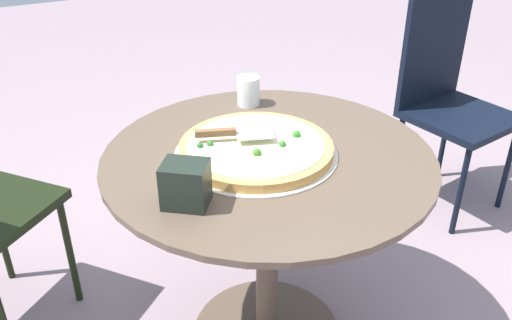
{
  "coord_description": "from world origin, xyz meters",
  "views": [
    {
      "loc": [
        1.14,
        -0.62,
        1.4
      ],
      "look_at": [
        -0.01,
        -0.03,
        0.66
      ],
      "focal_mm": 38.58,
      "sensor_mm": 36.0,
      "label": 1
    }
  ],
  "objects_px": {
    "patio_table": "(268,209)",
    "pizza_on_tray": "(256,149)",
    "patio_chair_near": "(448,91)",
    "drinking_cup": "(248,91)",
    "pizza_server": "(234,133)",
    "napkin_dispenser": "(186,184)"
  },
  "relations": [
    {
      "from": "patio_table",
      "to": "drinking_cup",
      "type": "distance_m",
      "value": 0.4
    },
    {
      "from": "pizza_on_tray",
      "to": "patio_chair_near",
      "type": "bearing_deg",
      "value": 109.41
    },
    {
      "from": "patio_chair_near",
      "to": "drinking_cup",
      "type": "bearing_deg",
      "value": -85.0
    },
    {
      "from": "patio_table",
      "to": "pizza_server",
      "type": "height_order",
      "value": "pizza_server"
    },
    {
      "from": "pizza_server",
      "to": "drinking_cup",
      "type": "height_order",
      "value": "drinking_cup"
    },
    {
      "from": "napkin_dispenser",
      "to": "pizza_on_tray",
      "type": "bearing_deg",
      "value": -114.54
    },
    {
      "from": "patio_table",
      "to": "pizza_on_tray",
      "type": "distance_m",
      "value": 0.2
    },
    {
      "from": "patio_chair_near",
      "to": "pizza_on_tray",
      "type": "bearing_deg",
      "value": -70.59
    },
    {
      "from": "patio_table",
      "to": "pizza_server",
      "type": "relative_size",
      "value": 4.2
    },
    {
      "from": "patio_table",
      "to": "drinking_cup",
      "type": "relative_size",
      "value": 9.65
    },
    {
      "from": "pizza_on_tray",
      "to": "pizza_server",
      "type": "distance_m",
      "value": 0.07
    },
    {
      "from": "pizza_on_tray",
      "to": "napkin_dispenser",
      "type": "relative_size",
      "value": 4.17
    },
    {
      "from": "patio_table",
      "to": "napkin_dispenser",
      "type": "xyz_separation_m",
      "value": [
        0.12,
        -0.28,
        0.23
      ]
    },
    {
      "from": "pizza_on_tray",
      "to": "drinking_cup",
      "type": "bearing_deg",
      "value": 157.16
    },
    {
      "from": "patio_table",
      "to": "napkin_dispenser",
      "type": "distance_m",
      "value": 0.39
    },
    {
      "from": "pizza_on_tray",
      "to": "patio_chair_near",
      "type": "distance_m",
      "value": 1.18
    },
    {
      "from": "pizza_on_tray",
      "to": "drinking_cup",
      "type": "height_order",
      "value": "drinking_cup"
    },
    {
      "from": "drinking_cup",
      "to": "patio_chair_near",
      "type": "xyz_separation_m",
      "value": [
        -0.09,
        0.98,
        -0.21
      ]
    },
    {
      "from": "pizza_server",
      "to": "napkin_dispenser",
      "type": "xyz_separation_m",
      "value": [
        0.18,
        -0.21,
        -0.0
      ]
    },
    {
      "from": "drinking_cup",
      "to": "pizza_server",
      "type": "bearing_deg",
      "value": -33.35
    },
    {
      "from": "pizza_server",
      "to": "patio_chair_near",
      "type": "xyz_separation_m",
      "value": [
        -0.35,
        1.15,
        -0.22
      ]
    },
    {
      "from": "drinking_cup",
      "to": "patio_chair_near",
      "type": "height_order",
      "value": "patio_chair_near"
    }
  ]
}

